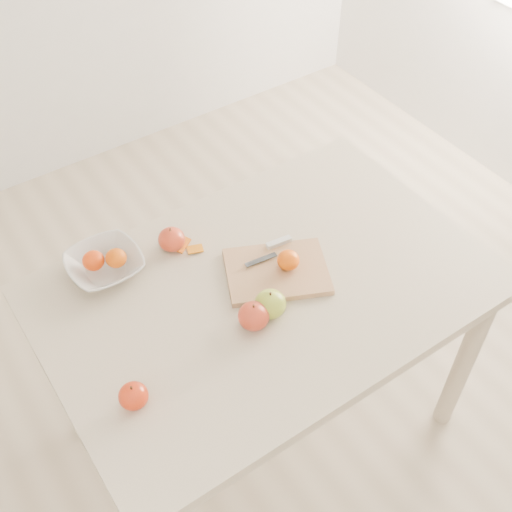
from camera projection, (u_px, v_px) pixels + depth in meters
ground at (264, 422)px, 2.28m from camera, size 3.50×3.50×0.00m
table at (266, 308)px, 1.81m from camera, size 1.20×0.80×0.75m
cutting_board at (277, 271)px, 1.76m from camera, size 0.33×0.30×0.02m
board_tangerine at (288, 260)px, 1.74m from camera, size 0.06×0.06×0.05m
fruit_bowl at (105, 265)px, 1.75m from camera, size 0.20×0.20×0.05m
bowl_tangerine_near at (93, 261)px, 1.73m from camera, size 0.06×0.06×0.05m
bowl_tangerine_far at (116, 258)px, 1.74m from camera, size 0.06×0.06×0.05m
orange_peel_a at (180, 244)px, 1.84m from camera, size 0.07×0.07×0.01m
orange_peel_b at (195, 250)px, 1.82m from camera, size 0.05×0.05×0.01m
paring_knife at (276, 245)px, 1.80m from camera, size 0.17×0.05×0.01m
apple_green at (270, 304)px, 1.64m from camera, size 0.08×0.08×0.07m
apple_red_e at (254, 316)px, 1.62m from camera, size 0.08×0.08×0.07m
apple_red_a at (172, 239)px, 1.80m from camera, size 0.08×0.08×0.07m
apple_red_d at (133, 396)px, 1.46m from camera, size 0.07×0.07×0.06m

